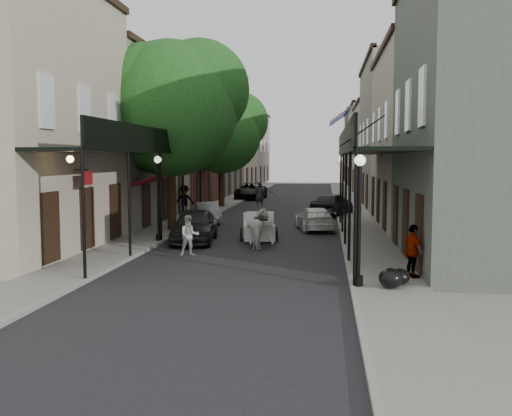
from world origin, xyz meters
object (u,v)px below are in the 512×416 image
(tree_near, at_px, (179,103))
(pedestrian_walking, at_px, (189,236))
(tree_far, at_px, (226,130))
(car_right_far, at_px, (332,204))
(lamppost_left, at_px, (158,197))
(carriage, at_px, (259,217))
(lamppost_right_near, at_px, (359,218))
(car_left_near, at_px, (195,225))
(lamppost_right_far, at_px, (341,185))
(horse, at_px, (261,229))
(car_left_far, at_px, (251,191))
(car_left_mid, at_px, (207,213))
(car_right_near, at_px, (314,219))
(pedestrian_sidewalk_right, at_px, (413,251))
(pedestrian_sidewalk_left, at_px, (184,201))

(tree_near, relative_size, pedestrian_walking, 6.16)
(tree_far, height_order, car_right_far, tree_far)
(tree_near, relative_size, lamppost_left, 2.60)
(tree_near, bearing_deg, carriage, -30.26)
(tree_far, relative_size, lamppost_right_near, 2.32)
(carriage, height_order, car_left_near, carriage)
(lamppost_right_far, height_order, horse, lamppost_right_far)
(tree_near, height_order, car_left_far, tree_near)
(car_left_near, height_order, car_right_far, car_right_far)
(car_left_near, bearing_deg, lamppost_left, -168.20)
(car_left_mid, bearing_deg, pedestrian_walking, -100.03)
(tree_near, height_order, lamppost_left, tree_near)
(car_left_mid, xyz_separation_m, car_right_near, (6.20, -2.61, -0.01))
(lamppost_right_near, xyz_separation_m, car_left_near, (-6.70, 8.47, -1.29))
(tree_near, height_order, pedestrian_walking, tree_near)
(car_right_far, bearing_deg, lamppost_left, 78.71)
(tree_near, bearing_deg, car_left_near, -66.69)
(car_right_far, bearing_deg, car_left_far, -43.89)
(car_left_near, relative_size, car_right_far, 0.99)
(lamppost_right_far, bearing_deg, car_left_near, -120.16)
(tree_far, height_order, pedestrian_walking, tree_far)
(tree_near, xyz_separation_m, lamppost_right_far, (8.30, 7.82, -4.44))
(tree_near, xyz_separation_m, tree_far, (-0.05, 14.00, -0.65))
(pedestrian_walking, bearing_deg, lamppost_right_far, 44.14)
(lamppost_right_far, height_order, car_left_near, lamppost_right_far)
(tree_near, bearing_deg, tree_far, 90.19)
(car_right_far, bearing_deg, lamppost_right_far, 135.91)
(car_left_mid, bearing_deg, lamppost_left, -111.89)
(car_left_near, distance_m, car_left_mid, 7.60)
(pedestrian_sidewalk_right, height_order, car_right_near, pedestrian_sidewalk_right)
(lamppost_right_near, relative_size, car_left_mid, 1.03)
(lamppost_left, relative_size, pedestrian_sidewalk_right, 2.29)
(tree_far, distance_m, car_left_far, 10.44)
(tree_near, xyz_separation_m, car_left_near, (1.60, -3.71, -5.73))
(lamppost_right_near, relative_size, carriage, 1.37)
(tree_near, bearing_deg, car_left_mid, 81.12)
(lamppost_right_near, relative_size, pedestrian_sidewalk_right, 2.29)
(tree_near, bearing_deg, lamppost_right_near, -55.73)
(pedestrian_sidewalk_right, height_order, car_left_far, pedestrian_sidewalk_right)
(pedestrian_walking, height_order, car_left_near, pedestrian_walking)
(carriage, bearing_deg, car_left_near, -165.31)
(lamppost_left, distance_m, pedestrian_sidewalk_left, 10.94)
(car_left_mid, relative_size, car_right_far, 0.80)
(car_left_near, bearing_deg, car_left_far, 86.55)
(tree_far, height_order, pedestrian_sidewalk_right, tree_far)
(pedestrian_walking, relative_size, car_left_mid, 0.43)
(lamppost_right_near, bearing_deg, horse, 116.60)
(car_right_near, bearing_deg, lamppost_left, 27.69)
(tree_far, distance_m, pedestrian_walking, 21.89)
(pedestrian_walking, bearing_deg, car_right_far, 46.98)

